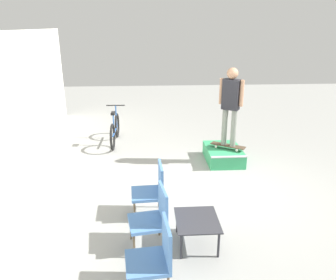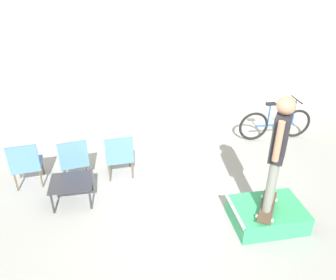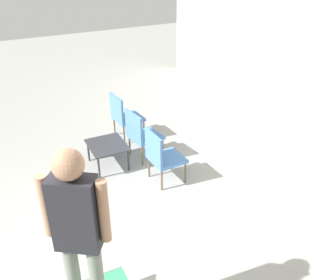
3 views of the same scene
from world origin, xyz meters
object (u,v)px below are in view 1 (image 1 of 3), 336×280
at_px(skate_ramp_box, 223,154).
at_px(patio_chair_center, 154,216).
at_px(bicycle, 115,130).
at_px(coffee_table, 197,223).
at_px(skateboard_on_ramp, 228,146).
at_px(person_skater, 231,100).
at_px(patio_chair_left, 155,255).
at_px(patio_chair_right, 153,188).

relative_size(skate_ramp_box, patio_chair_center, 1.24).
bearing_deg(bicycle, coffee_table, -159.22).
relative_size(skateboard_on_ramp, person_skater, 0.44).
height_order(person_skater, patio_chair_left, person_skater).
height_order(skateboard_on_ramp, patio_chair_center, patio_chair_center).
bearing_deg(patio_chair_right, coffee_table, 33.20).
xyz_separation_m(patio_chair_right, bicycle, (3.71, 0.97, -0.13)).
bearing_deg(patio_chair_right, skateboard_on_ramp, 137.24).
height_order(skate_ramp_box, patio_chair_right, patio_chair_right).
relative_size(coffee_table, patio_chair_right, 0.78).
bearing_deg(bicycle, patio_chair_center, -166.56).
distance_m(skateboard_on_ramp, patio_chair_center, 3.55).
xyz_separation_m(skate_ramp_box, skateboard_on_ramp, (-0.07, -0.08, 0.25)).
bearing_deg(patio_chair_left, patio_chair_right, 174.30).
relative_size(coffee_table, patio_chair_center, 0.78).
height_order(skate_ramp_box, patio_chair_left, patio_chair_left).
distance_m(skateboard_on_ramp, coffee_table, 3.29).
xyz_separation_m(patio_chair_center, patio_chair_right, (0.85, -0.00, 0.00)).
height_order(skateboard_on_ramp, bicycle, bicycle).
bearing_deg(coffee_table, patio_chair_left, 143.15).
relative_size(coffee_table, patio_chair_left, 0.78).
bearing_deg(patio_chair_right, patio_chair_left, -3.16).
bearing_deg(patio_chair_center, patio_chair_right, 171.11).
height_order(person_skater, patio_chair_right, person_skater).
relative_size(person_skater, patio_chair_right, 1.95).
distance_m(skate_ramp_box, patio_chair_center, 3.59).
xyz_separation_m(person_skater, patio_chair_center, (-3.05, 1.82, -0.99)).
xyz_separation_m(patio_chair_left, patio_chair_right, (1.71, -0.00, 0.00)).
xyz_separation_m(patio_chair_left, bicycle, (5.41, 0.97, -0.13)).
bearing_deg(coffee_table, skateboard_on_ramp, -21.22).
distance_m(patio_chair_center, bicycle, 4.65).
bearing_deg(bicycle, skateboard_on_ramp, -116.83).
xyz_separation_m(skate_ramp_box, coffee_table, (-3.13, 1.11, 0.21)).
bearing_deg(person_skater, patio_chair_right, 84.82).
height_order(patio_chair_center, patio_chair_right, same).
relative_size(skate_ramp_box, skateboard_on_ramp, 1.44).
xyz_separation_m(coffee_table, patio_chair_left, (-0.85, 0.63, 0.13)).
bearing_deg(skateboard_on_ramp, bicycle, 4.42).
distance_m(coffee_table, patio_chair_left, 1.07).
bearing_deg(skate_ramp_box, skateboard_on_ramp, -129.37).
bearing_deg(coffee_table, person_skater, -21.22).
relative_size(skateboard_on_ramp, patio_chair_left, 0.86).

